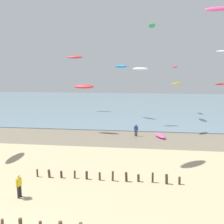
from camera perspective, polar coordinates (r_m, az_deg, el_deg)
wet_sand_strip at (r=35.06m, az=-4.05°, el=-5.75°), size 120.00×8.64×0.01m
sea at (r=73.40m, az=2.06°, el=2.01°), size 160.00×70.00×0.10m
groyne_mid at (r=21.60m, az=-0.41°, el=-14.28°), size 12.07×0.37×0.84m
person_nearest_camera at (r=19.88m, az=-20.19°, el=-15.22°), size 0.29×0.56×1.71m
person_by_waterline at (r=35.68m, az=5.42°, el=-4.00°), size 0.56×0.27×1.71m
grounded_kite at (r=35.52m, az=10.81°, el=-5.29°), size 1.82×2.59×0.49m
kite_aloft_2 at (r=42.78m, az=6.40°, el=9.65°), size 2.65×1.22×0.69m
kite_aloft_3 at (r=37.64m, az=-6.36°, el=5.72°), size 3.29×1.61×0.79m
kite_aloft_4 at (r=38.45m, az=14.39°, el=6.16°), size 1.96×1.79×0.46m
kite_aloft_5 at (r=30.55m, az=22.93°, el=20.59°), size 2.89×1.28×0.80m
kite_aloft_8 at (r=50.13m, az=8.95°, el=18.64°), size 1.57×3.66×0.77m
kite_aloft_9 at (r=56.94m, az=13.98°, el=9.84°), size 1.25×2.77×0.55m
kite_aloft_10 at (r=59.35m, az=-8.36°, el=12.12°), size 3.64×1.45×0.89m
kite_aloft_11 at (r=44.50m, az=23.09°, el=5.80°), size 2.16×1.92×0.37m
kite_aloft_12 at (r=61.31m, az=23.58°, el=12.44°), size 2.63×1.63×0.50m
kite_aloft_13 at (r=49.65m, az=2.02°, el=10.21°), size 3.22×3.01×0.65m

